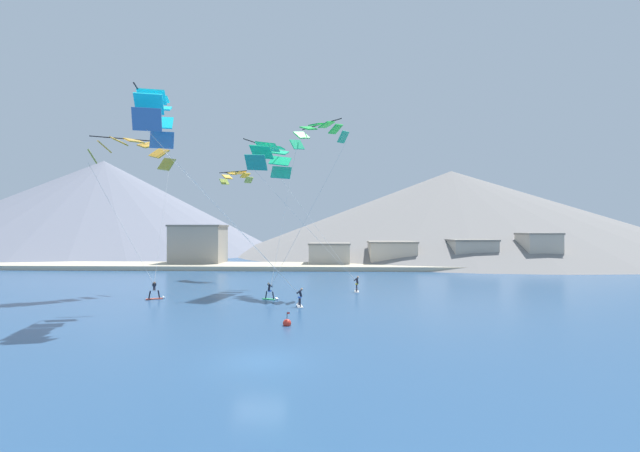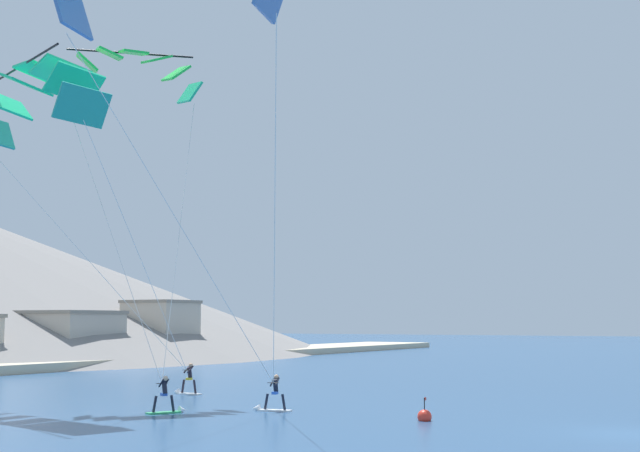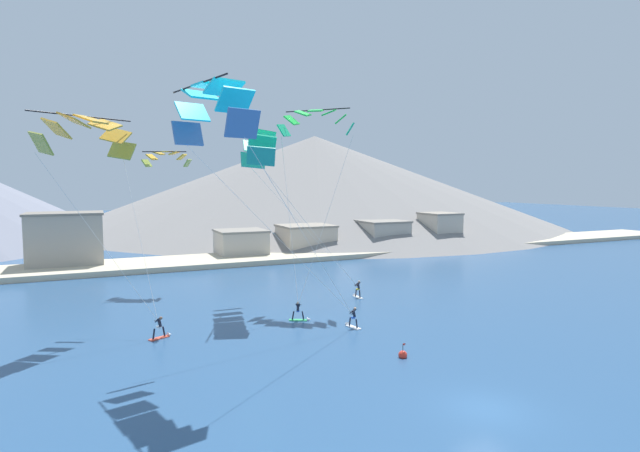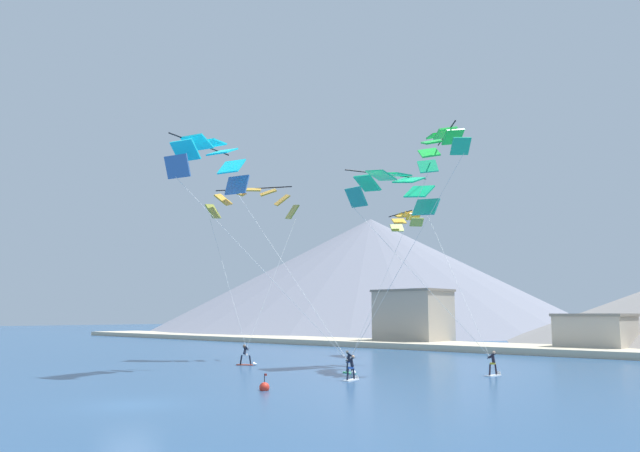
{
  "view_description": "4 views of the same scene",
  "coord_description": "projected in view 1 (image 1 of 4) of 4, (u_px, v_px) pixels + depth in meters",
  "views": [
    {
      "loc": [
        3.77,
        -20.73,
        6.41
      ],
      "look_at": [
        2.16,
        18.55,
        6.76
      ],
      "focal_mm": 24.0,
      "sensor_mm": 36.0,
      "label": 1
    },
    {
      "loc": [
        -32.16,
        -6.02,
        3.86
      ],
      "look_at": [
        0.61,
        12.57,
        7.88
      ],
      "focal_mm": 50.0,
      "sensor_mm": 36.0,
      "label": 2
    },
    {
      "loc": [
        -16.97,
        -17.9,
        10.94
      ],
      "look_at": [
        -0.01,
        19.53,
        7.4
      ],
      "focal_mm": 28.0,
      "sensor_mm": 36.0,
      "label": 3
    },
    {
      "loc": [
        25.94,
        -15.61,
        4.08
      ],
      "look_at": [
        -0.73,
        13.45,
        9.66
      ],
      "focal_mm": 35.0,
      "sensor_mm": 36.0,
      "label": 4
    }
  ],
  "objects": [
    {
      "name": "parafoil_kite_distant_high_outer",
      "position": [
        236.0,
        176.0,
        57.67
      ],
      "size": [
        5.01,
        3.55,
        1.73
      ],
      "color": "#98B044"
    },
    {
      "name": "ground_plane",
      "position": [
        260.0,
        361.0,
        20.8
      ],
      "size": [
        400.0,
        400.0,
        0.0
      ],
      "primitive_type": "plane",
      "color": "navy"
    },
    {
      "name": "shore_building_quay_west",
      "position": [
        538.0,
        251.0,
        70.66
      ],
      "size": [
        5.62,
        6.07,
        5.89
      ],
      "color": "beige",
      "rests_on": "ground"
    },
    {
      "name": "mountain_peak_central_summit",
      "position": [
        104.0,
        206.0,
        123.41
      ],
      "size": [
        101.41,
        101.41,
        26.37
      ],
      "color": "slate",
      "rests_on": "ground"
    },
    {
      "name": "kitesurfer_near_trail",
      "position": [
        157.0,
        293.0,
        39.46
      ],
      "size": [
        1.74,
        1.1,
        1.72
      ],
      "color": "#E54C33",
      "rests_on": "ground"
    },
    {
      "name": "shoreline_strip",
      "position": [
        315.0,
        266.0,
        70.61
      ],
      "size": [
        180.0,
        10.0,
        0.7
      ],
      "primitive_type": "cube",
      "color": "beige",
      "rests_on": "ground"
    },
    {
      "name": "kitesurfer_near_lead",
      "position": [
        272.0,
        295.0,
        39.13
      ],
      "size": [
        1.73,
        1.16,
        1.65
      ],
      "color": "#33B266",
      "rests_on": "ground"
    },
    {
      "name": "parafoil_kite_near_trail",
      "position": [
        133.0,
        150.0,
        43.74
      ],
      "size": [
        7.78,
        7.56,
        14.55
      ],
      "color": "#949B36"
    },
    {
      "name": "mountain_peak_west_ridge",
      "position": [
        451.0,
        212.0,
        123.08
      ],
      "size": [
        124.66,
        124.66,
        23.34
      ],
      "color": "gray",
      "rests_on": "ground"
    },
    {
      "name": "parafoil_kite_mid_center",
      "position": [
        271.0,
        157.0,
        46.36
      ],
      "size": [
        11.26,
        8.83,
        14.39
      ],
      "color": "teal"
    },
    {
      "name": "shore_building_old_town",
      "position": [
        392.0,
        254.0,
        74.38
      ],
      "size": [
        8.18,
        7.21,
        4.4
      ],
      "color": "beige",
      "rests_on": "ground"
    },
    {
      "name": "parafoil_kite_near_lead",
      "position": [
        318.0,
        132.0,
        45.09
      ],
      "size": [
        7.39,
        8.51,
        16.5
      ],
      "color": "#19B57E"
    },
    {
      "name": "kitesurfer_mid_center",
      "position": [
        357.0,
        287.0,
        44.2
      ],
      "size": [
        0.55,
        1.75,
        1.72
      ],
      "color": "white",
      "rests_on": "ground"
    },
    {
      "name": "race_marker_buoy",
      "position": [
        287.0,
        323.0,
        28.56
      ],
      "size": [
        0.56,
        0.56,
        1.02
      ],
      "color": "red",
      "rests_on": "ground"
    },
    {
      "name": "kitesurfer_far_left",
      "position": [
        300.0,
        301.0,
        35.8
      ],
      "size": [
        0.75,
        1.79,
        1.63
      ],
      "color": "white",
      "rests_on": "ground"
    },
    {
      "name": "shore_building_promenade_mid",
      "position": [
        330.0,
        255.0,
        73.63
      ],
      "size": [
        7.07,
        6.63,
        4.14
      ],
      "color": "#B7AD9E",
      "rests_on": "ground"
    },
    {
      "name": "shore_building_quay_east",
      "position": [
        471.0,
        253.0,
        72.67
      ],
      "size": [
        7.32,
        7.24,
        4.77
      ],
      "color": "#B7AD9E",
      "rests_on": "ground"
    },
    {
      "name": "shore_building_harbour_front",
      "position": [
        198.0,
        246.0,
        74.52
      ],
      "size": [
        9.06,
        6.55,
        7.26
      ],
      "color": "#A89E8E",
      "rests_on": "ground"
    },
    {
      "name": "parafoil_kite_far_left",
      "position": [
        156.0,
        114.0,
        33.3
      ],
      "size": [
        12.76,
        7.87,
        15.49
      ],
      "color": "#3C69AA"
    }
  ]
}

